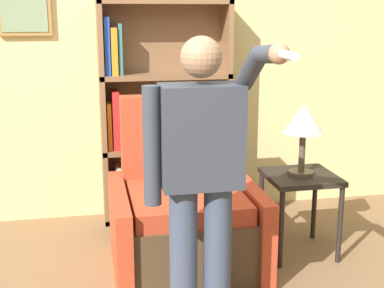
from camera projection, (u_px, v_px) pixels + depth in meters
The scene contains 6 objects.
wall_back at pixel (134, 50), 4.39m from camera, with size 8.00×0.11×2.80m.
bookcase at pixel (154, 117), 4.40m from camera, with size 1.06×0.28×1.81m.
armchair at pixel (183, 214), 3.68m from camera, with size 0.98×0.94×1.13m.
person_standing at pixel (201, 171), 2.75m from camera, with size 0.56×0.78×1.60m.
side_table at pixel (300, 187), 3.80m from camera, with size 0.48×0.48×0.59m.
table_lamp at pixel (304, 122), 3.69m from camera, with size 0.28×0.28×0.50m.
Camera 1 is at (-0.40, -2.43, 1.70)m, focal length 50.00 mm.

